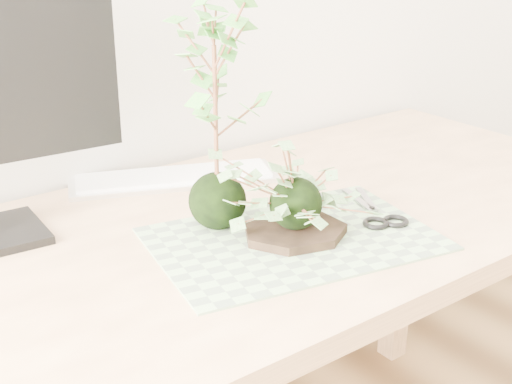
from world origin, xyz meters
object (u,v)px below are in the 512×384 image
ivy_kokedama (296,180)px  keyboard (174,178)px  desk (252,266)px  maple_kokedama (214,61)px

ivy_kokedama → keyboard: size_ratio=0.67×
ivy_kokedama → keyboard: bearing=94.0°
keyboard → ivy_kokedama: bearing=-63.7°
desk → maple_kokedama: maple_kokedama is taller
maple_kokedama → keyboard: maple_kokedama is taller
keyboard → maple_kokedama: bearing=-80.4°
desk → ivy_kokedama: size_ratio=5.52×
keyboard → desk: bearing=-66.2°
desk → ivy_kokedama: ivy_kokedama is taller
ivy_kokedama → keyboard: (-0.02, 0.35, -0.10)m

